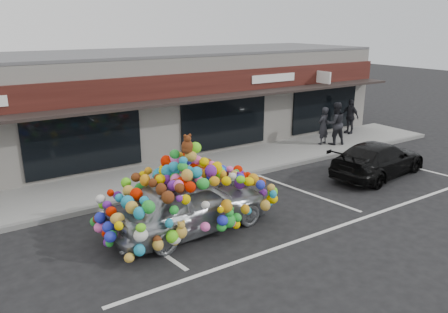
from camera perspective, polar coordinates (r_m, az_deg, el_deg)
ground at (r=13.32m, az=2.14°, el=-7.32°), size 90.00×90.00×0.00m
shop_building at (r=19.92m, az=-12.00°, el=7.04°), size 24.00×7.20×4.31m
sidewalk at (r=16.49m, az=-5.88°, el=-2.24°), size 26.00×3.00×0.15m
kerb at (r=15.24m, az=-3.28°, el=-3.81°), size 26.00×0.18×0.16m
parking_stripe_left at (r=12.11m, az=-11.12°, el=-10.25°), size 0.73×4.37×0.01m
parking_stripe_mid at (r=15.12m, az=10.44°, el=-4.55°), size 0.73×4.37×0.01m
parking_stripe_right at (r=19.08m, az=22.37°, el=-1.01°), size 0.73×4.37×0.01m
lane_line at (r=13.01m, az=15.44°, el=-8.57°), size 14.00×0.12×0.01m
toy_car at (r=11.91m, az=-4.55°, el=-5.41°), size 3.27×4.95×2.81m
black_sedan at (r=17.22m, az=19.51°, el=-0.32°), size 2.40×4.65×1.29m
pedestrian_a at (r=20.45m, az=12.83°, el=3.94°), size 0.69×0.52×1.72m
pedestrian_b at (r=20.52m, az=14.33°, el=4.20°), size 1.13×1.00×1.95m
pedestrian_c at (r=22.85m, az=16.13°, el=5.05°), size 1.02×0.45×1.73m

